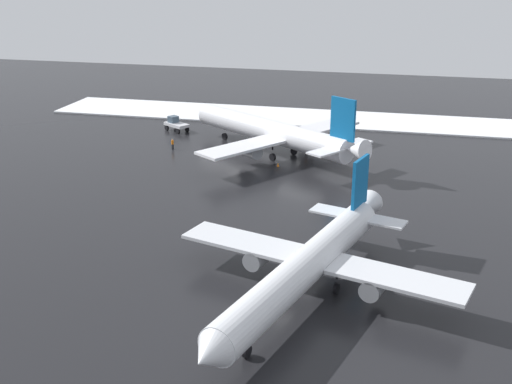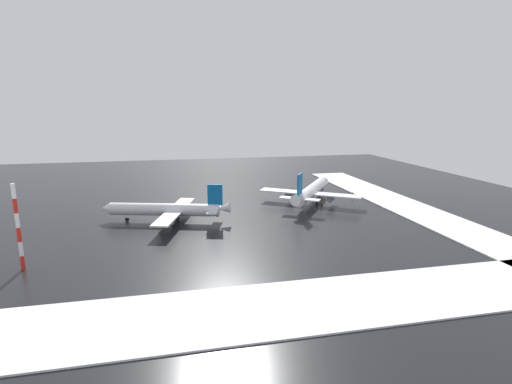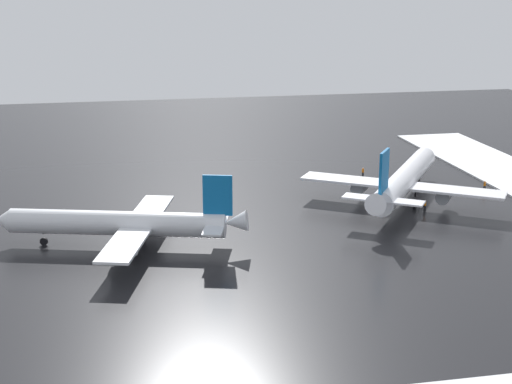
{
  "view_description": "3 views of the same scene",
  "coord_description": "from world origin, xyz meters",
  "px_view_note": "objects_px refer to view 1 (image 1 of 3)",
  "views": [
    {
      "loc": [
        -50.23,
        -9.14,
        28.45
      ],
      "look_at": [
        18.25,
        7.3,
        2.67
      ],
      "focal_mm": 45.0,
      "sensor_mm": 36.0,
      "label": 1
    },
    {
      "loc": [
        0.57,
        -100.53,
        28.45
      ],
      "look_at": [
        24.43,
        7.11,
        4.71
      ],
      "focal_mm": 28.0,
      "sensor_mm": 36.0,
      "label": 2
    },
    {
      "loc": [
        -2.52,
        -97.38,
        33.51
      ],
      "look_at": [
        19.43,
        10.53,
        2.89
      ],
      "focal_mm": 55.0,
      "sensor_mm": 36.0,
      "label": 3
    }
  ],
  "objects_px": {
    "ground_crew_by_nose_gear": "(306,148)",
    "traffic_cone_near_nose": "(228,146)",
    "traffic_cone_mid_line": "(278,165)",
    "pushback_tug": "(176,124)",
    "ground_crew_mid_apron": "(271,124)",
    "airplane_parked_portside": "(307,265)",
    "airplane_distant_tail": "(273,132)",
    "ground_crew_beside_wing": "(173,143)"
  },
  "relations": [
    {
      "from": "ground_crew_by_nose_gear",
      "to": "traffic_cone_near_nose",
      "type": "distance_m",
      "value": 12.72
    },
    {
      "from": "traffic_cone_near_nose",
      "to": "traffic_cone_mid_line",
      "type": "bearing_deg",
      "value": -127.66
    },
    {
      "from": "pushback_tug",
      "to": "ground_crew_by_nose_gear",
      "type": "relative_size",
      "value": 2.96
    },
    {
      "from": "ground_crew_mid_apron",
      "to": "traffic_cone_near_nose",
      "type": "bearing_deg",
      "value": 88.2
    },
    {
      "from": "airplane_parked_portside",
      "to": "pushback_tug",
      "type": "distance_m",
      "value": 61.44
    },
    {
      "from": "ground_crew_mid_apron",
      "to": "ground_crew_by_nose_gear",
      "type": "relative_size",
      "value": 1.0
    },
    {
      "from": "airplane_parked_portside",
      "to": "pushback_tug",
      "type": "xyz_separation_m",
      "value": [
        52.62,
        31.66,
        -1.94
      ]
    },
    {
      "from": "pushback_tug",
      "to": "ground_crew_mid_apron",
      "type": "xyz_separation_m",
      "value": [
        5.14,
        -15.9,
        -0.31
      ]
    },
    {
      "from": "airplane_distant_tail",
      "to": "pushback_tug",
      "type": "height_order",
      "value": "airplane_distant_tail"
    },
    {
      "from": "airplane_distant_tail",
      "to": "ground_crew_by_nose_gear",
      "type": "bearing_deg",
      "value": -128.99
    },
    {
      "from": "ground_crew_mid_apron",
      "to": "ground_crew_beside_wing",
      "type": "relative_size",
      "value": 1.0
    },
    {
      "from": "airplane_parked_portside",
      "to": "ground_crew_beside_wing",
      "type": "height_order",
      "value": "airplane_parked_portside"
    },
    {
      "from": "traffic_cone_near_nose",
      "to": "traffic_cone_mid_line",
      "type": "xyz_separation_m",
      "value": [
        -7.52,
        -9.75,
        0.0
      ]
    },
    {
      "from": "airplane_distant_tail",
      "to": "traffic_cone_near_nose",
      "type": "bearing_deg",
      "value": 20.34
    },
    {
      "from": "airplane_parked_portside",
      "to": "ground_crew_mid_apron",
      "type": "distance_m",
      "value": 59.92
    },
    {
      "from": "airplane_distant_tail",
      "to": "ground_crew_by_nose_gear",
      "type": "height_order",
      "value": "airplane_distant_tail"
    },
    {
      "from": "airplane_parked_portside",
      "to": "traffic_cone_mid_line",
      "type": "relative_size",
      "value": 58.59
    },
    {
      "from": "airplane_parked_portside",
      "to": "traffic_cone_mid_line",
      "type": "bearing_deg",
      "value": -148.32
    },
    {
      "from": "pushback_tug",
      "to": "ground_crew_mid_apron",
      "type": "height_order",
      "value": "pushback_tug"
    },
    {
      "from": "airplane_distant_tail",
      "to": "traffic_cone_mid_line",
      "type": "distance_m",
      "value": 6.78
    },
    {
      "from": "airplane_parked_portside",
      "to": "traffic_cone_near_nose",
      "type": "bearing_deg",
      "value": -139.58
    },
    {
      "from": "pushback_tug",
      "to": "traffic_cone_mid_line",
      "type": "bearing_deg",
      "value": 176.37
    },
    {
      "from": "airplane_distant_tail",
      "to": "pushback_tug",
      "type": "bearing_deg",
      "value": 6.57
    },
    {
      "from": "airplane_parked_portside",
      "to": "ground_crew_mid_apron",
      "type": "height_order",
      "value": "airplane_parked_portside"
    },
    {
      "from": "airplane_parked_portside",
      "to": "ground_crew_by_nose_gear",
      "type": "distance_m",
      "value": 44.56
    },
    {
      "from": "ground_crew_by_nose_gear",
      "to": "airplane_distant_tail",
      "type": "bearing_deg",
      "value": -115.07
    },
    {
      "from": "pushback_tug",
      "to": "airplane_parked_portside",
      "type": "bearing_deg",
      "value": 153.74
    },
    {
      "from": "airplane_parked_portside",
      "to": "ground_crew_by_nose_gear",
      "type": "xyz_separation_m",
      "value": [
        43.91,
        7.24,
        -2.25
      ]
    },
    {
      "from": "ground_crew_mid_apron",
      "to": "ground_crew_by_nose_gear",
      "type": "xyz_separation_m",
      "value": [
        -13.85,
        -8.51,
        0.0
      ]
    },
    {
      "from": "airplane_distant_tail",
      "to": "pushback_tug",
      "type": "xyz_separation_m",
      "value": [
        10.19,
        19.57,
        -2.31
      ]
    },
    {
      "from": "traffic_cone_mid_line",
      "to": "airplane_parked_portside",
      "type": "bearing_deg",
      "value": -164.53
    },
    {
      "from": "airplane_distant_tail",
      "to": "pushback_tug",
      "type": "relative_size",
      "value": 6.32
    },
    {
      "from": "pushback_tug",
      "to": "ground_crew_mid_apron",
      "type": "relative_size",
      "value": 2.96
    },
    {
      "from": "airplane_parked_portside",
      "to": "ground_crew_mid_apron",
      "type": "bearing_deg",
      "value": -148.52
    },
    {
      "from": "ground_crew_mid_apron",
      "to": "traffic_cone_mid_line",
      "type": "relative_size",
      "value": 3.11
    },
    {
      "from": "ground_crew_beside_wing",
      "to": "airplane_parked_portside",
      "type": "bearing_deg",
      "value": 168.32
    },
    {
      "from": "airplane_parked_portside",
      "to": "pushback_tug",
      "type": "bearing_deg",
      "value": -132.75
    },
    {
      "from": "airplane_distant_tail",
      "to": "traffic_cone_near_nose",
      "type": "xyz_separation_m",
      "value": [
        1.92,
        7.85,
        -3.32
      ]
    },
    {
      "from": "airplane_distant_tail",
      "to": "ground_crew_beside_wing",
      "type": "relative_size",
      "value": 18.7
    },
    {
      "from": "ground_crew_by_nose_gear",
      "to": "traffic_cone_mid_line",
      "type": "height_order",
      "value": "ground_crew_by_nose_gear"
    },
    {
      "from": "airplane_distant_tail",
      "to": "traffic_cone_near_nose",
      "type": "relative_size",
      "value": 58.13
    },
    {
      "from": "ground_crew_beside_wing",
      "to": "traffic_cone_near_nose",
      "type": "xyz_separation_m",
      "value": [
        2.8,
        -8.19,
        -0.7
      ]
    }
  ]
}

